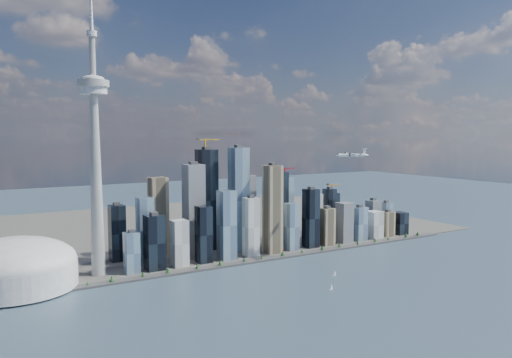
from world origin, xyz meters
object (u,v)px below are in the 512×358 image
airplane (352,155)px  needle_tower (95,150)px  sailboat_west (331,288)px  dome_stadium (16,267)px  sailboat_east (335,274)px

airplane → needle_tower: bearing=-177.6°
needle_tower → sailboat_west: bearing=-41.7°
dome_stadium → sailboat_west: dome_stadium is taller
airplane → sailboat_west: bearing=-120.8°
sailboat_east → sailboat_west: bearing=-130.3°
needle_tower → airplane: needle_tower is taller
dome_stadium → sailboat_west: size_ratio=19.14×
dome_stadium → sailboat_east: 563.74m
airplane → sailboat_east: 254.06m
needle_tower → dome_stadium: size_ratio=2.75×
dome_stadium → sailboat_west: bearing=-30.9°
needle_tower → dome_stadium: needle_tower is taller
needle_tower → dome_stadium: 241.40m
needle_tower → airplane: bearing=-16.8°
needle_tower → sailboat_east: (380.53, -223.44, -232.41)m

